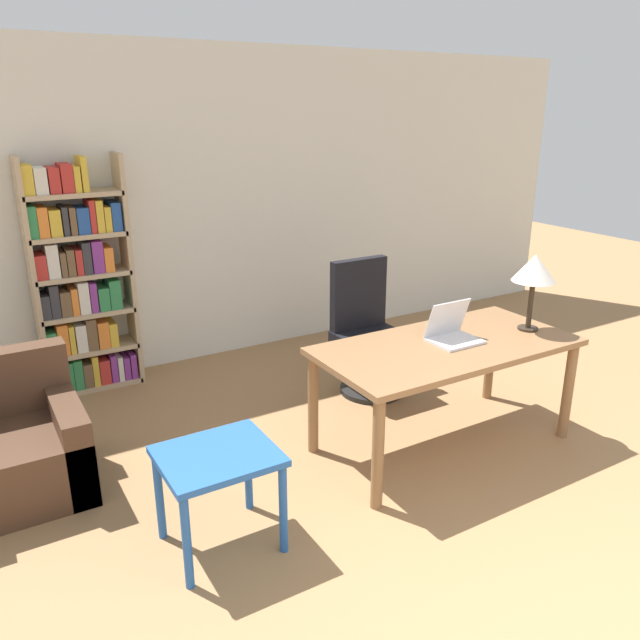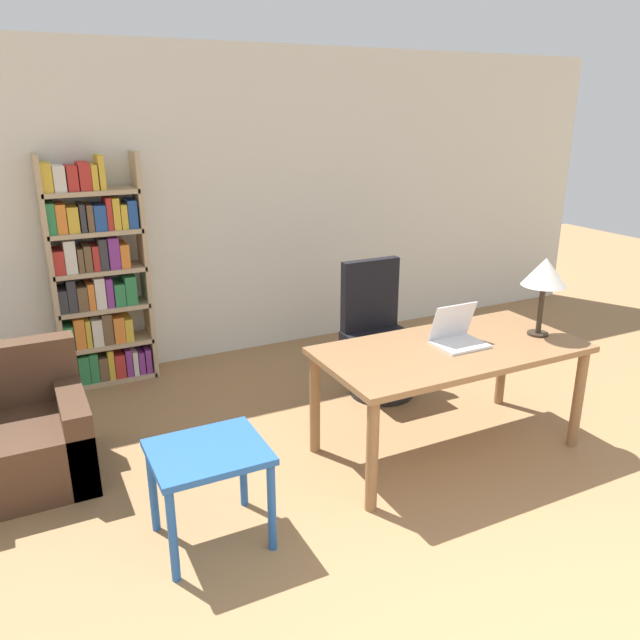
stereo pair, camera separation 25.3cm
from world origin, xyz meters
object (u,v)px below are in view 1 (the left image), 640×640
laptop (452,332)px  armchair (14,450)px  bookshelf (79,285)px  table_lamp (534,270)px  office_chair (367,332)px  side_table_blue (218,469)px  desk (446,356)px

laptop → armchair: (-2.61, 0.85, -0.52)m
laptop → armchair: size_ratio=0.39×
armchair → bookshelf: 1.59m
table_lamp → office_chair: table_lamp is taller
side_table_blue → desk: bearing=7.0°
table_lamp → side_table_blue: table_lamp is taller
desk → laptop: bearing=23.7°
side_table_blue → armchair: armchair is taller
laptop → bookshelf: bearing=131.7°
table_lamp → bookshelf: bearing=138.2°
desk → office_chair: (0.07, 1.00, -0.16)m
laptop → table_lamp: bearing=-9.8°
desk → office_chair: bearing=85.9°
office_chair → bookshelf: bearing=148.5°
desk → armchair: size_ratio=2.14×
armchair → table_lamp: bearing=-16.6°
bookshelf → side_table_blue: bearing=-85.8°
office_chair → bookshelf: (-1.93, 1.18, 0.39)m
table_lamp → bookshelf: (-2.52, 2.26, -0.29)m
desk → office_chair: office_chair is taller
table_lamp → armchair: bearing=163.4°
bookshelf → table_lamp: bearing=-41.8°
desk → table_lamp: (0.66, -0.08, 0.51)m
laptop → side_table_blue: size_ratio=0.55×
desk → table_lamp: table_lamp is taller
desk → table_lamp: size_ratio=3.25×
side_table_blue → armchair: (-0.86, 1.09, -0.18)m
armchair → laptop: bearing=-18.1°
armchair → desk: bearing=-19.1°
laptop → office_chair: 1.02m
laptop → side_table_blue: bearing=-172.3°
table_lamp → armchair: size_ratio=0.66×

